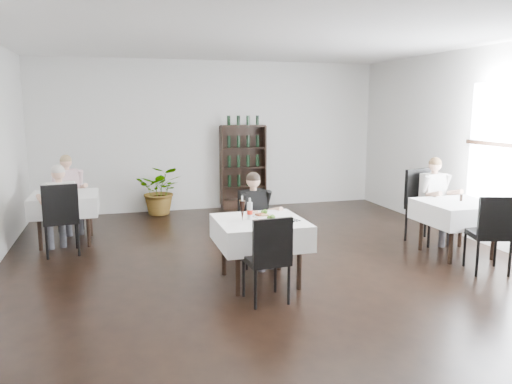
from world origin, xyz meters
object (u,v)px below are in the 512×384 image
wine_shelf (243,168)px  main_table (260,232)px  diner_main (256,212)px  potted_tree (161,190)px

wine_shelf → main_table: wine_shelf is taller
wine_shelf → diner_main: bearing=-101.9°
wine_shelf → potted_tree: size_ratio=1.82×
diner_main → main_table: bearing=-101.4°
wine_shelf → potted_tree: (-1.70, -0.12, -0.37)m
potted_tree → diner_main: 3.70m
wine_shelf → diner_main: size_ratio=1.40×
potted_tree → diner_main: diner_main is taller
diner_main → potted_tree: bearing=104.4°
wine_shelf → main_table: size_ratio=1.70×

